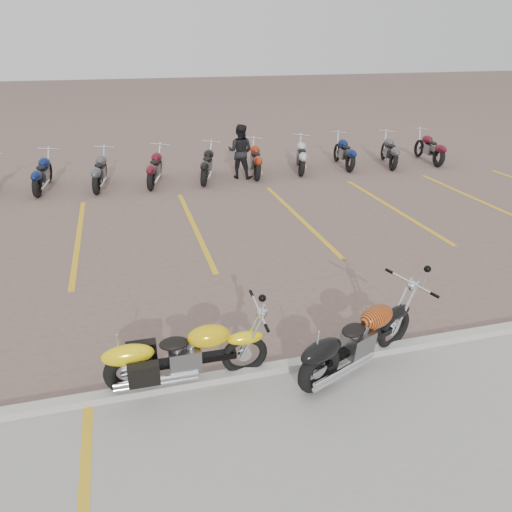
{
  "coord_description": "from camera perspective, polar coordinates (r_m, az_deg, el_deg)",
  "views": [
    {
      "loc": [
        -1.58,
        -7.41,
        4.31
      ],
      "look_at": [
        0.54,
        0.28,
        0.75
      ],
      "focal_mm": 35.0,
      "sensor_mm": 36.0,
      "label": 1
    }
  ],
  "objects": [
    {
      "name": "bg_bike_row",
      "position": [
        16.32,
        -8.75,
        10.44
      ],
      "size": [
        19.18,
        2.09,
        1.1
      ],
      "color": "black",
      "rests_on": "ground"
    },
    {
      "name": "ground",
      "position": [
        8.72,
        -2.95,
        -5.62
      ],
      "size": [
        100.0,
        100.0,
        0.0
      ],
      "primitive_type": "plane",
      "color": "#725A51",
      "rests_on": "ground"
    },
    {
      "name": "flame_cruiser",
      "position": [
        7.05,
        11.21,
        -9.61
      ],
      "size": [
        2.09,
        0.99,
        0.91
      ],
      "rotation": [
        0.09,
        0.0,
        0.4
      ],
      "color": "black",
      "rests_on": "ground"
    },
    {
      "name": "curb",
      "position": [
        7.06,
        0.7,
        -12.97
      ],
      "size": [
        60.0,
        0.18,
        0.12
      ],
      "primitive_type": "cube",
      "color": "#ADAAA3",
      "rests_on": "ground"
    },
    {
      "name": "parking_stripes",
      "position": [
        12.3,
        -7.06,
        3.35
      ],
      "size": [
        38.0,
        5.5,
        0.01
      ],
      "primitive_type": null,
      "color": "gold",
      "rests_on": "ground"
    },
    {
      "name": "person_b",
      "position": [
        16.36,
        -1.8,
        11.86
      ],
      "size": [
        1.05,
        0.99,
        1.72
      ],
      "primitive_type": "imported",
      "rotation": [
        0.0,
        0.0,
        2.6
      ],
      "color": "black",
      "rests_on": "ground"
    },
    {
      "name": "yellow_cruiser",
      "position": [
        6.74,
        -8.28,
        -11.21
      ],
      "size": [
        2.17,
        0.32,
        0.89
      ],
      "rotation": [
        0.11,
        0.0,
        -0.01
      ],
      "color": "black",
      "rests_on": "ground"
    }
  ]
}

